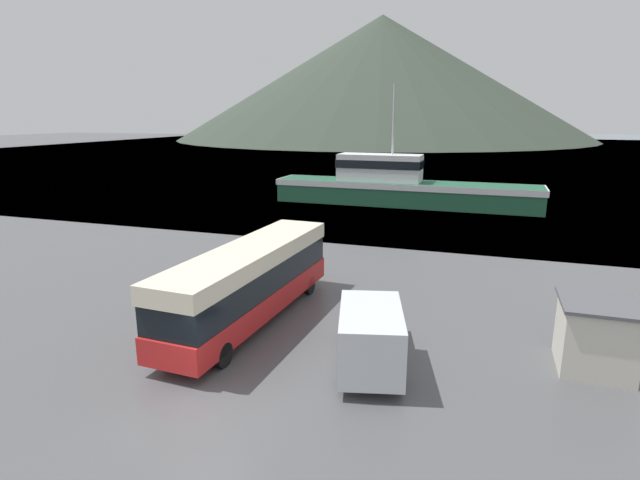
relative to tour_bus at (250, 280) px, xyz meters
The scene contains 9 objects.
ground_plane 7.33m from the tour_bus, 75.96° to the right, with size 400.00×400.00×0.00m, color #4C4C4F.
water_surface 133.94m from the tour_bus, 89.26° to the left, with size 240.00×240.00×0.00m, color slate.
hill_backdrop 178.57m from the tour_bus, 100.13° to the left, with size 151.16×151.16×44.31m, color #333D33.
tour_bus is the anchor object (origin of this frame).
delivery_van 6.21m from the tour_bus, 21.78° to the right, with size 3.37×5.83×2.30m.
fishing_boat 30.83m from the tour_bus, 88.05° to the left, with size 25.80×4.69×11.54m.
storage_bin 4.62m from the tour_bus, 158.58° to the left, with size 1.20×1.00×1.24m.
dock_kiosk 13.20m from the tour_bus, ahead, with size 2.54×2.65×2.48m.
small_boat 40.37m from the tour_bus, 72.36° to the left, with size 3.20×5.98×0.82m.
Camera 1 is at (7.47, -11.24, 8.61)m, focal length 28.00 mm.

